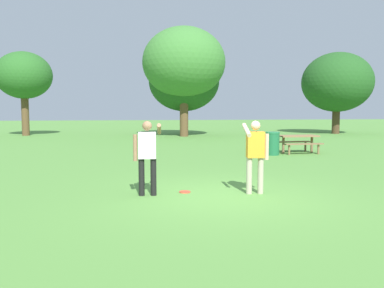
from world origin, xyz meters
name	(u,v)px	position (x,y,z in m)	size (l,w,h in m)	color
ground_plane	(224,196)	(0.00, 0.00, 0.00)	(120.00, 120.00, 0.00)	#568E3D
person_thrower	(147,152)	(-1.64, 0.32, 0.96)	(0.65, 0.67, 1.64)	black
person_catcher	(255,151)	(0.75, 0.13, 0.96)	(0.65, 0.67, 1.64)	#B7AD93
frisbee	(185,192)	(-0.79, 0.50, 0.01)	(0.26, 0.26, 0.03)	#E04733
picnic_table_near	(298,140)	(5.08, 7.89, 0.56)	(1.77, 1.50, 0.77)	olive
trash_can_beside_table	(272,143)	(3.73, 7.31, 0.48)	(0.59, 0.59, 0.96)	#1E663D
tree_tall_left	(24,76)	(-9.61, 21.44, 4.24)	(3.91, 3.91, 5.94)	brown
tree_broad_center	(184,63)	(1.51, 18.97, 5.06)	(5.68, 5.68, 7.50)	brown
tree_far_right	(184,81)	(1.69, 20.38, 3.89)	(5.10, 5.10, 6.07)	brown
tree_slender_mid	(337,82)	(13.45, 20.26, 3.92)	(5.31, 5.31, 6.20)	#4C3823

